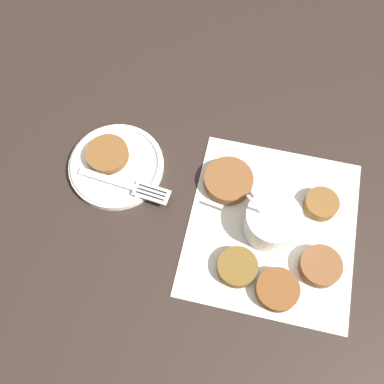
% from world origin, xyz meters
% --- Properties ---
extents(ground_plane, '(4.00, 4.00, 0.00)m').
position_xyz_m(ground_plane, '(0.00, 0.00, 0.00)').
color(ground_plane, black).
extents(napkin, '(0.35, 0.33, 0.00)m').
position_xyz_m(napkin, '(-0.03, 0.03, 0.00)').
color(napkin, silver).
rests_on(napkin, ground_plane).
extents(sauce_bowl, '(0.10, 0.10, 0.10)m').
position_xyz_m(sauce_bowl, '(-0.03, 0.03, 0.03)').
color(sauce_bowl, white).
rests_on(sauce_bowl, napkin).
extents(fritter_0, '(0.07, 0.07, 0.02)m').
position_xyz_m(fritter_0, '(-0.14, 0.02, 0.01)').
color(fritter_0, brown).
rests_on(fritter_0, napkin).
extents(fritter_1, '(0.07, 0.07, 0.02)m').
position_xyz_m(fritter_1, '(-0.10, 0.09, 0.01)').
color(fritter_1, brown).
rests_on(fritter_1, napkin).
extents(fritter_2, '(0.09, 0.09, 0.02)m').
position_xyz_m(fritter_2, '(0.05, 0.11, 0.01)').
color(fritter_2, brown).
rests_on(fritter_2, napkin).
extents(fritter_3, '(0.07, 0.07, 0.02)m').
position_xyz_m(fritter_3, '(-0.09, -0.05, 0.01)').
color(fritter_3, brown).
rests_on(fritter_3, napkin).
extents(fritter_4, '(0.06, 0.06, 0.02)m').
position_xyz_m(fritter_4, '(0.02, -0.06, 0.01)').
color(fritter_4, brown).
rests_on(fritter_4, napkin).
extents(serving_plate, '(0.17, 0.17, 0.02)m').
position_xyz_m(serving_plate, '(0.07, 0.31, 0.01)').
color(serving_plate, white).
rests_on(serving_plate, ground_plane).
extents(fritter_on_plate, '(0.08, 0.08, 0.02)m').
position_xyz_m(fritter_on_plate, '(0.08, 0.33, 0.03)').
color(fritter_on_plate, brown).
rests_on(fritter_on_plate, serving_plate).
extents(fork, '(0.06, 0.17, 0.00)m').
position_xyz_m(fork, '(0.02, 0.27, 0.02)').
color(fork, silver).
rests_on(fork, serving_plate).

